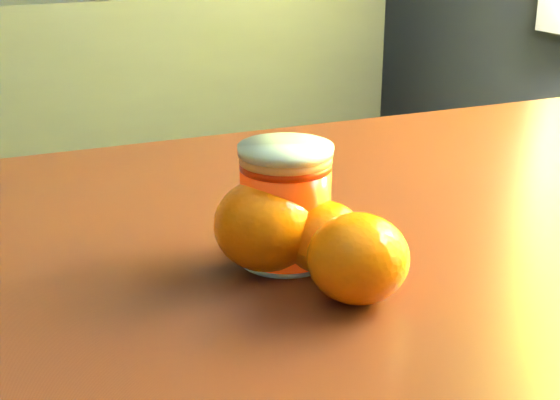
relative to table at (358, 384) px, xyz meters
name	(u,v)px	position (x,y,z in m)	size (l,w,h in m)	color
table	(358,384)	(0.00, 0.00, 0.00)	(1.13, 0.82, 0.82)	#5B2416
juice_glass	(286,204)	(-0.05, 0.03, 0.15)	(0.07, 0.07, 0.09)	#FF3105
orange_front	(266,225)	(-0.07, 0.03, 0.14)	(0.08, 0.08, 0.07)	#FA6305
orange_back	(358,258)	(-0.03, -0.05, 0.13)	(0.07, 0.07, 0.06)	#FA6305
orange_extra	(323,237)	(-0.03, 0.00, 0.13)	(0.06, 0.06, 0.05)	#FA6305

